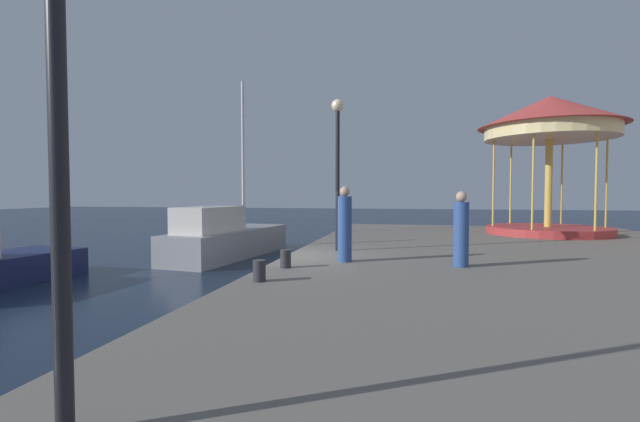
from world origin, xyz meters
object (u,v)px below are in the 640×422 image
object	(u,v)px
bollard_south	(259,271)
person_by_the_water	(345,226)
bollard_north	(286,259)
carousel	(550,131)
lamp_post_mid_promenade	(338,148)
sailboat_grey	(226,238)
person_far_corner	(461,231)
lamp_post_near_edge	(55,1)

from	to	relation	value
bollard_south	person_by_the_water	xyz separation A→B (m)	(1.21, 2.68, 0.65)
bollard_north	carousel	bearing A→B (deg)	50.51
lamp_post_mid_promenade	person_by_the_water	bearing A→B (deg)	-75.49
sailboat_grey	person_far_corner	distance (m)	9.60
carousel	lamp_post_near_edge	xyz separation A→B (m)	(-7.71, -16.64, -1.29)
carousel	bollard_south	bearing A→B (deg)	-125.64
carousel	person_by_the_water	xyz separation A→B (m)	(-7.00, -8.77, -3.32)
lamp_post_mid_promenade	bollard_south	bearing A→B (deg)	-98.52
carousel	lamp_post_mid_promenade	bearing A→B (deg)	-137.84
bollard_south	person_far_corner	distance (m)	4.64
lamp_post_mid_promenade	bollard_south	size ratio (longest dim) A/B	10.83
sailboat_grey	bollard_south	xyz separation A→B (m)	(4.14, -7.72, 0.24)
sailboat_grey	person_far_corner	size ratio (longest dim) A/B	4.12
lamp_post_near_edge	person_far_corner	size ratio (longest dim) A/B	2.48
sailboat_grey	carousel	world-z (taller)	sailboat_grey
lamp_post_near_edge	person_far_corner	bearing A→B (deg)	66.32
lamp_post_mid_promenade	person_far_corner	xyz separation A→B (m)	(3.17, -2.15, -2.17)
lamp_post_near_edge	person_by_the_water	distance (m)	8.16
bollard_north	person_far_corner	xyz separation A→B (m)	(3.82, 0.95, 0.59)
lamp_post_mid_promenade	bollard_north	world-z (taller)	lamp_post_mid_promenade
carousel	bollard_south	distance (m)	14.64
carousel	person_by_the_water	bearing A→B (deg)	-128.61
bollard_south	person_far_corner	xyz separation A→B (m)	(3.87, 2.50, 0.59)
bollard_north	person_by_the_water	xyz separation A→B (m)	(1.15, 1.13, 0.65)
carousel	person_far_corner	size ratio (longest dim) A/B	3.28
person_by_the_water	lamp_post_near_edge	bearing A→B (deg)	-95.13
carousel	person_far_corner	bearing A→B (deg)	-115.86
bollard_north	bollard_south	bearing A→B (deg)	-91.98
carousel	bollard_south	world-z (taller)	carousel
sailboat_grey	lamp_post_near_edge	bearing A→B (deg)	-70.22
bollard_north	sailboat_grey	bearing A→B (deg)	124.23
bollard_north	person_by_the_water	size ratio (longest dim) A/B	0.22
carousel	bollard_north	xyz separation A→B (m)	(-8.16, -9.90, -3.98)
lamp_post_near_edge	bollard_south	distance (m)	5.87
carousel	person_far_corner	world-z (taller)	carousel
carousel	person_by_the_water	size ratio (longest dim) A/B	3.06
lamp_post_mid_promenade	bollard_north	bearing A→B (deg)	-101.73
carousel	lamp_post_mid_promenade	distance (m)	10.21
sailboat_grey	bollard_north	world-z (taller)	sailboat_grey
lamp_post_mid_promenade	person_far_corner	size ratio (longest dim) A/B	2.55
sailboat_grey	person_by_the_water	xyz separation A→B (m)	(5.35, -5.04, 0.90)
sailboat_grey	bollard_north	size ratio (longest dim) A/B	17.47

